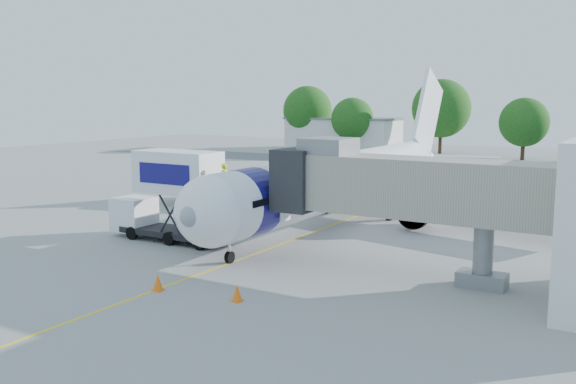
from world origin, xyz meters
The scene contains 14 objects.
ground centered at (0.00, 0.00, 0.00)m, with size 160.00×160.00×0.00m, color #9B9B98.
guidance_line centered at (0.00, 0.00, 0.01)m, with size 0.15×70.00×0.01m, color yellow.
taxiway_strip centered at (0.00, 42.00, 0.00)m, with size 120.00×10.00×0.01m, color #59595B.
aircraft centered at (0.00, 4.12, 2.95)m, with size 34.17×37.73×11.35m.
jet_bridge centered at (7.99, -7.00, 4.34)m, with size 13.90×3.20×6.60m.
catering_hiloader centered at (-6.26, -7.00, 2.76)m, with size 8.55×2.44×5.50m.
ground_tug centered at (4.55, -18.21, 0.74)m, with size 3.94×2.83×1.42m.
safety_cone_a centered at (4.08, -14.48, 0.36)m, with size 0.47×0.47×0.74m.
safety_cone_b centered at (0.13, -15.11, 0.38)m, with size 0.49×0.49×0.78m.
outbuilding_left centered at (-28.00, 60.00, 2.66)m, with size 18.40×8.40×5.30m.
tree_a centered at (-34.21, 58.98, 6.40)m, with size 8.27×8.27×10.55m.
tree_b centered at (-24.67, 56.55, 5.21)m, with size 6.74×6.74×8.59m.
tree_c centered at (-11.62, 60.62, 6.93)m, with size 8.95×8.95×11.41m.
tree_d centered at (1.44, 56.57, 5.22)m, with size 6.75×6.75×8.60m.
Camera 1 is at (19.71, -35.96, 8.66)m, focal length 40.00 mm.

